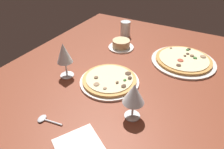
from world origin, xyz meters
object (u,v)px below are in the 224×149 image
(ramekin_on_saucer, at_px, (121,45))
(spoon, at_px, (45,119))
(pizza_main, at_px, (110,80))
(pizza_side, at_px, (183,60))
(wine_glass_far, at_px, (64,54))
(water_glass, at_px, (125,30))
(wine_glass_near, at_px, (134,94))

(ramekin_on_saucer, relative_size, spoon, 1.47)
(pizza_main, distance_m, pizza_side, 0.43)
(pizza_side, distance_m, wine_glass_far, 0.62)
(water_glass, bearing_deg, spoon, -175.31)
(ramekin_on_saucer, xyz_separation_m, wine_glass_far, (-0.38, 0.10, 0.10))
(pizza_side, relative_size, wine_glass_far, 1.94)
(ramekin_on_saucer, height_order, wine_glass_near, wine_glass_near)
(ramekin_on_saucer, xyz_separation_m, water_glass, (0.17, 0.05, 0.02))
(spoon, bearing_deg, water_glass, 4.69)
(water_glass, bearing_deg, wine_glass_near, -151.98)
(wine_glass_far, relative_size, wine_glass_near, 1.14)
(wine_glass_far, distance_m, water_glass, 0.56)
(pizza_main, distance_m, ramekin_on_saucer, 0.35)
(spoon, bearing_deg, pizza_side, -27.91)
(pizza_main, distance_m, wine_glass_near, 0.25)
(spoon, bearing_deg, wine_glass_far, 22.73)
(pizza_side, bearing_deg, pizza_main, 143.57)
(ramekin_on_saucer, distance_m, spoon, 0.64)
(wine_glass_far, bearing_deg, pizza_main, -75.93)
(ramekin_on_saucer, bearing_deg, wine_glass_near, -148.75)
(ramekin_on_saucer, bearing_deg, pizza_main, -161.73)
(ramekin_on_saucer, distance_m, wine_glass_near, 0.56)
(pizza_side, xyz_separation_m, spoon, (-0.66, 0.35, -0.01))
(ramekin_on_saucer, distance_m, water_glass, 0.18)
(wine_glass_far, xyz_separation_m, spoon, (-0.26, -0.11, -0.12))
(wine_glass_far, bearing_deg, pizza_side, -49.35)
(pizza_main, height_order, pizza_side, same)
(pizza_main, height_order, ramekin_on_saucer, ramekin_on_saucer)
(wine_glass_far, height_order, wine_glass_near, wine_glass_far)
(pizza_side, height_order, wine_glass_far, wine_glass_far)
(ramekin_on_saucer, bearing_deg, water_glass, 17.94)
(pizza_main, distance_m, spoon, 0.33)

